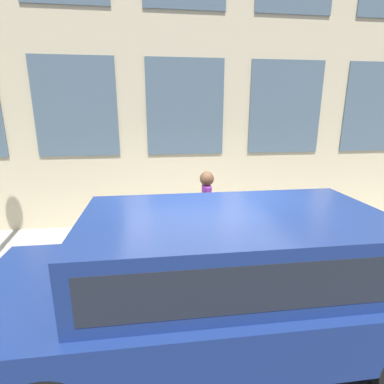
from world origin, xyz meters
TOP-DOWN VIEW (x-y plane):
  - ground_plane at (0.00, 0.00)m, footprint 80.00×80.00m
  - sidewalk at (1.34, 0.00)m, footprint 2.69×60.00m
  - building_facade at (2.84, -0.00)m, footprint 0.33×40.00m
  - fire_hydrant at (0.66, 0.39)m, footprint 0.36×0.46m
  - person at (0.92, -0.18)m, footprint 0.39×0.26m
  - parked_truck_navy_near at (-1.21, -0.04)m, footprint 2.05×5.38m

SIDE VIEW (x-z plane):
  - ground_plane at x=0.00m, z-range 0.00..0.00m
  - sidewalk at x=1.34m, z-range 0.00..0.14m
  - fire_hydrant at x=0.66m, z-range 0.15..0.94m
  - parked_truck_navy_near at x=-1.21m, z-range 0.14..1.85m
  - person at x=0.92m, z-range 0.30..1.91m
  - building_facade at x=2.84m, z-range -0.01..9.58m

